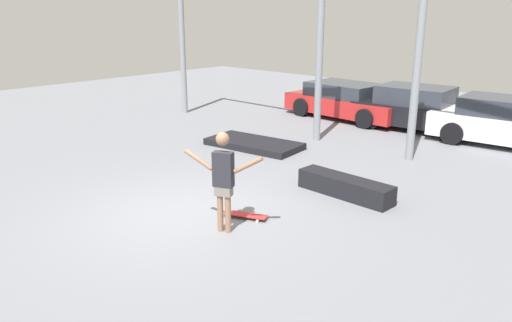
{
  "coord_description": "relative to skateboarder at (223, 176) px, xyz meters",
  "views": [
    {
      "loc": [
        6.91,
        -5.45,
        3.7
      ],
      "look_at": [
        0.45,
        1.51,
        0.8
      ],
      "focal_mm": 35.0,
      "sensor_mm": 36.0,
      "label": 1
    }
  ],
  "objects": [
    {
      "name": "ground_plane",
      "position": [
        -1.12,
        0.01,
        -1.02
      ],
      "size": [
        36.0,
        36.0,
        0.0
      ],
      "primitive_type": "plane",
      "color": "slate"
    },
    {
      "name": "canopy_support_left",
      "position": [
        -5.59,
        6.2,
        2.2
      ],
      "size": [
        6.24,
        0.2,
        5.08
      ],
      "color": "gray",
      "rests_on": "ground_plane"
    },
    {
      "name": "parked_car_black",
      "position": [
        -1.06,
        9.49,
        -0.36
      ],
      "size": [
        4.08,
        2.08,
        1.37
      ],
      "rotation": [
        0.0,
        0.0,
        0.07
      ],
      "color": "black",
      "rests_on": "ground_plane"
    },
    {
      "name": "grind_box",
      "position": [
        0.58,
        2.88,
        -0.82
      ],
      "size": [
        2.11,
        0.58,
        0.4
      ],
      "primitive_type": "cube",
      "rotation": [
        0.0,
        0.0,
        -0.04
      ],
      "color": "black",
      "rests_on": "ground_plane"
    },
    {
      "name": "parked_car_white",
      "position": [
        1.68,
        9.37,
        -0.37
      ],
      "size": [
        4.23,
        2.13,
        1.34
      ],
      "rotation": [
        0.0,
        0.0,
        0.08
      ],
      "color": "white",
      "rests_on": "ground_plane"
    },
    {
      "name": "parked_car_red",
      "position": [
        -3.68,
        9.45,
        -0.42
      ],
      "size": [
        4.48,
        2.18,
        1.23
      ],
      "rotation": [
        0.0,
        0.0,
        -0.06
      ],
      "color": "red",
      "rests_on": "ground_plane"
    },
    {
      "name": "skateboard",
      "position": [
        -0.14,
        0.65,
        -0.96
      ],
      "size": [
        0.85,
        0.52,
        0.08
      ],
      "rotation": [
        0.0,
        0.0,
        0.4
      ],
      "color": "red",
      "rests_on": "ground_plane"
    },
    {
      "name": "manual_pad",
      "position": [
        -3.4,
        4.39,
        -0.93
      ],
      "size": [
        2.79,
        1.59,
        0.18
      ],
      "primitive_type": "cube",
      "rotation": [
        0.0,
        0.0,
        0.13
      ],
      "color": "black",
      "rests_on": "ground_plane"
    },
    {
      "name": "skateboarder",
      "position": [
        0.0,
        0.0,
        0.0
      ],
      "size": [
        1.33,
        0.64,
        1.77
      ],
      "rotation": [
        0.0,
        0.0,
        0.41
      ],
      "color": "#8C664C",
      "rests_on": "ground_plane"
    }
  ]
}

